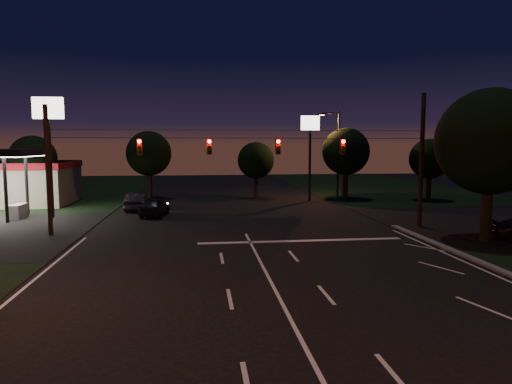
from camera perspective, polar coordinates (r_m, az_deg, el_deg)
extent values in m
plane|color=black|center=(15.41, 4.17, -15.32)|extent=(140.00, 140.00, 0.00)
cube|color=silver|center=(26.82, 5.68, -6.09)|extent=(12.00, 0.50, 0.01)
cylinder|color=black|center=(33.12, 19.70, -4.11)|extent=(0.30, 0.30, 9.00)
cylinder|color=black|center=(31.00, -24.24, -4.96)|extent=(0.28, 0.28, 8.00)
cylinder|color=black|center=(29.22, -1.52, 6.76)|extent=(24.00, 0.03, 0.03)
cylinder|color=black|center=(29.23, -1.52, 7.74)|extent=(24.00, 0.02, 0.02)
cube|color=#3F3307|center=(29.31, -14.33, 5.50)|extent=(0.32, 0.26, 1.00)
sphere|color=#FF0705|center=(29.15, -14.39, 6.15)|extent=(0.22, 0.22, 0.22)
sphere|color=black|center=(29.15, -14.37, 5.50)|extent=(0.20, 0.20, 0.20)
sphere|color=black|center=(29.15, -14.35, 4.85)|extent=(0.20, 0.20, 0.20)
cube|color=#3F3307|center=(29.09, -5.86, 5.65)|extent=(0.32, 0.26, 1.00)
sphere|color=#FF0705|center=(28.93, -5.86, 6.30)|extent=(0.22, 0.22, 0.22)
sphere|color=black|center=(28.93, -5.85, 5.65)|extent=(0.20, 0.20, 0.20)
sphere|color=black|center=(28.93, -5.84, 5.00)|extent=(0.20, 0.20, 0.20)
cube|color=#3F3307|center=(29.51, 2.76, 5.68)|extent=(0.32, 0.26, 1.00)
sphere|color=#FF0705|center=(29.36, 2.82, 6.32)|extent=(0.22, 0.22, 0.22)
sphere|color=black|center=(29.35, 2.81, 5.68)|extent=(0.20, 0.20, 0.20)
sphere|color=black|center=(29.36, 2.81, 5.03)|extent=(0.20, 0.20, 0.20)
cube|color=#3F3307|center=(30.54, 10.77, 5.59)|extent=(0.32, 0.26, 1.00)
sphere|color=#FF0705|center=(30.39, 10.88, 6.21)|extent=(0.22, 0.22, 0.22)
sphere|color=black|center=(30.39, 10.86, 5.59)|extent=(0.20, 0.20, 0.20)
sphere|color=black|center=(30.39, 10.85, 4.97)|extent=(0.20, 0.20, 0.20)
cube|color=gray|center=(38.91, -27.59, -2.17)|extent=(0.80, 2.00, 1.10)
cylinder|color=black|center=(36.85, -28.81, 0.25)|extent=(0.24, 0.24, 4.80)
cylinder|color=black|center=(40.58, -26.74, 0.81)|extent=(0.24, 0.24, 4.80)
cylinder|color=black|center=(37.81, -24.27, 2.64)|extent=(0.24, 0.24, 7.50)
cube|color=white|center=(37.86, -24.57, 9.53)|extent=(2.20, 0.30, 1.60)
cylinder|color=black|center=(45.44, 6.73, 3.28)|extent=(0.24, 0.24, 7.00)
cube|color=white|center=(45.44, 6.80, 8.57)|extent=(1.80, 0.30, 1.40)
cylinder|color=black|center=(48.27, 10.23, 4.57)|extent=(0.20, 0.20, 9.00)
cylinder|color=black|center=(48.11, 9.29, 9.70)|extent=(1.80, 0.12, 0.12)
cube|color=black|center=(47.86, 8.24, 9.62)|extent=(0.60, 0.35, 0.22)
cube|color=orange|center=(47.85, 8.23, 9.48)|extent=(0.45, 0.25, 0.04)
cylinder|color=black|center=(29.32, 26.87, -1.72)|extent=(0.60, 0.60, 4.00)
sphere|color=black|center=(29.10, 27.22, 5.64)|extent=(6.00, 6.00, 6.00)
sphere|color=black|center=(29.81, 27.67, 5.26)|extent=(4.50, 4.50, 4.50)
sphere|color=black|center=(29.02, 25.89, 5.43)|extent=(4.20, 4.20, 4.20)
cylinder|color=black|center=(46.79, -25.96, 0.34)|extent=(0.49, 0.49, 3.00)
sphere|color=black|center=(46.63, -26.12, 3.79)|extent=(4.20, 4.20, 4.20)
sphere|color=black|center=(46.80, -25.50, 3.67)|extent=(3.15, 3.15, 3.15)
sphere|color=black|center=(46.97, -26.51, 3.67)|extent=(2.94, 2.94, 2.94)
cylinder|color=black|center=(48.52, -13.17, 1.11)|extent=(0.52, 0.52, 3.25)
sphere|color=black|center=(48.36, -13.26, 4.72)|extent=(4.60, 4.60, 4.60)
sphere|color=black|center=(48.66, -12.67, 4.58)|extent=(3.45, 3.45, 3.45)
sphere|color=black|center=(48.65, -13.76, 4.59)|extent=(3.22, 3.22, 3.22)
cylinder|color=black|center=(47.63, -0.02, 0.88)|extent=(0.47, 0.47, 2.75)
sphere|color=black|center=(47.47, -0.02, 3.99)|extent=(3.80, 3.80, 3.80)
sphere|color=black|center=(47.80, 0.39, 3.86)|extent=(2.85, 2.85, 2.85)
sphere|color=black|center=(47.61, -0.50, 3.89)|extent=(2.66, 2.66, 2.66)
cylinder|color=black|center=(47.62, 11.10, 1.16)|extent=(0.53, 0.53, 3.40)
sphere|color=black|center=(47.46, 11.18, 5.00)|extent=(4.80, 4.80, 4.80)
sphere|color=black|center=(47.96, 11.58, 4.83)|extent=(3.60, 3.60, 3.60)
sphere|color=black|center=(47.55, 10.53, 4.89)|extent=(3.36, 3.36, 3.36)
cylinder|color=black|center=(48.93, 20.77, 0.71)|extent=(0.48, 0.48, 2.90)
sphere|color=black|center=(48.78, 20.89, 3.90)|extent=(4.00, 4.00, 4.00)
sphere|color=black|center=(49.24, 21.13, 3.77)|extent=(3.00, 3.00, 3.00)
sphere|color=black|center=(48.77, 20.36, 3.82)|extent=(2.80, 2.80, 2.80)
imported|color=black|center=(36.59, -12.56, -1.82)|extent=(2.29, 4.49, 1.46)
imported|color=black|center=(40.24, -14.69, -1.19)|extent=(1.53, 4.36, 1.44)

